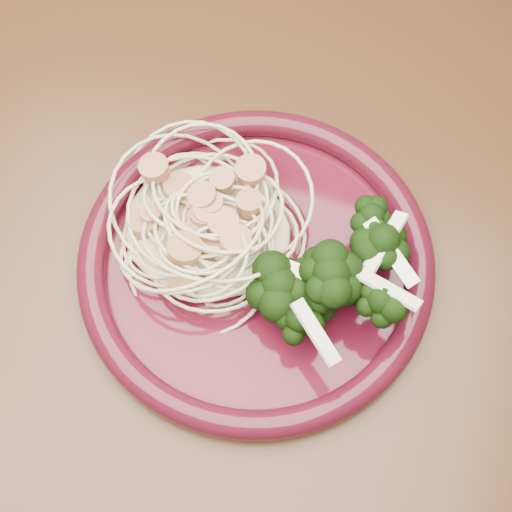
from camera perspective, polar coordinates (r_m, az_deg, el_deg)
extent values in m
plane|color=brown|center=(1.34, -4.42, -10.91)|extent=(3.50, 3.50, 0.00)
cube|color=#472814|center=(0.66, -8.88, 4.63)|extent=(1.20, 0.80, 0.04)
cylinder|color=#460B18|center=(0.59, 0.00, -0.68)|extent=(0.36, 0.36, 0.01)
torus|color=#460D1A|center=(0.59, 0.00, -0.30)|extent=(0.36, 0.36, 0.02)
ellipsoid|color=beige|center=(0.59, -3.99, 2.56)|extent=(0.17, 0.16, 0.03)
ellipsoid|color=black|center=(0.55, 5.20, -2.54)|extent=(0.14, 0.19, 0.06)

